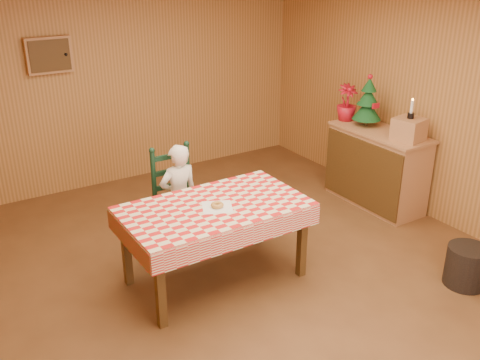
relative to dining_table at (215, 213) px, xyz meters
name	(u,v)px	position (x,y,z in m)	size (l,w,h in m)	color
ground	(251,280)	(0.27, -0.19, -0.69)	(6.00, 6.00, 0.00)	brown
cabin_walls	(220,77)	(0.27, 0.34, 1.14)	(5.10, 6.05, 2.65)	#AF783F
dining_table	(215,213)	(0.00, 0.00, 0.00)	(1.66, 0.96, 0.77)	#4D3114
ladder_chair	(177,200)	(0.00, 0.79, -0.18)	(0.44, 0.40, 1.08)	black
seated_child	(179,197)	(0.00, 0.73, -0.13)	(0.41, 0.27, 1.12)	white
napkin	(217,207)	(0.00, -0.05, 0.08)	(0.26, 0.26, 0.00)	white
donut	(217,205)	(0.00, -0.05, 0.10)	(0.11, 0.11, 0.04)	#C59446
shelf_unit	(376,168)	(2.47, 0.42, -0.22)	(0.54, 1.24, 0.93)	tan
crate	(409,129)	(2.48, 0.02, 0.37)	(0.30, 0.30, 0.25)	tan
christmas_tree	(368,103)	(2.48, 0.67, 0.52)	(0.34, 0.34, 0.62)	#4D3114
flower_arrangement	(347,102)	(2.43, 0.97, 0.47)	(0.25, 0.25, 0.45)	#A90F1F
candle_set	(411,113)	(2.48, 0.02, 0.56)	(0.07, 0.07, 0.22)	black
storage_bin	(467,266)	(1.91, -1.31, -0.50)	(0.38, 0.38, 0.38)	black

